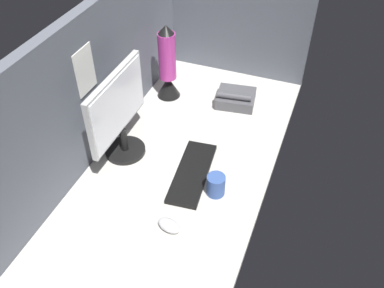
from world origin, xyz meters
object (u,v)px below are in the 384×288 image
desk_phone (236,98)px  keyboard (192,173)px  mouse (169,225)px  mug_ceramic_blue (216,185)px  lava_lamp (168,68)px  monitor (118,112)px

desk_phone → keyboard: bearing=177.3°
keyboard → mouse: 29.29cm
mug_ceramic_blue → lava_lamp: lava_lamp is taller
mouse → lava_lamp: (79.26, 34.35, 14.93)cm
keyboard → mug_ceramic_blue: 14.45cm
monitor → lava_lamp: (47.54, -1.41, -5.61)cm
monitor → mug_ceramic_blue: (-8.80, -46.30, -17.65)cm
keyboard → desk_phone: desk_phone is taller
monitor → desk_phone: monitor is taller
keyboard → lava_lamp: bearing=27.0°
monitor → mug_ceramic_blue: size_ratio=4.55×
keyboard → lava_lamp: size_ratio=0.93×
monitor → mouse: 52.03cm
mug_ceramic_blue → desk_phone: size_ratio=0.43×
monitor → mouse: size_ratio=4.34×
monitor → mug_ceramic_blue: bearing=-100.8°
monitor → keyboard: 39.99cm
keyboard → lava_lamp: lava_lamp is taller
monitor → desk_phone: (53.01, -36.41, -19.05)cm
keyboard → desk_phone: bearing=-8.6°
mouse → lava_lamp: lava_lamp is taller
mug_ceramic_blue → lava_lamp: 73.04cm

